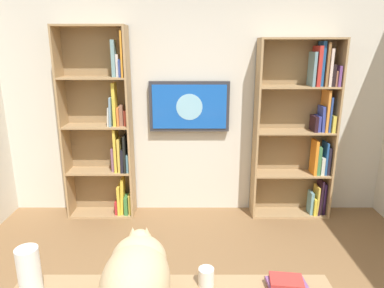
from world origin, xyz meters
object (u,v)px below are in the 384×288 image
paper_towel_roll (29,271)px  desk_book_stack (286,284)px  bookshelf_left (304,128)px  coffee_mug (206,277)px  cat (137,276)px  wall_mounted_tv (189,106)px  bookshelf_right (105,130)px

paper_towel_roll → desk_book_stack: 1.28m
bookshelf_left → desk_book_stack: (0.79, 2.30, -0.28)m
paper_towel_roll → coffee_mug: (-0.87, -0.06, -0.08)m
cat → paper_towel_roll: bearing=-10.8°
desk_book_stack → cat: bearing=10.2°
bookshelf_left → wall_mounted_tv: size_ratio=2.24×
bookshelf_left → coffee_mug: bookshelf_left is taller
paper_towel_roll → cat: bearing=169.2°
coffee_mug → bookshelf_left: bearing=-117.7°
wall_mounted_tv → desk_book_stack: 2.48m
coffee_mug → desk_book_stack: bearing=175.6°
bookshelf_right → coffee_mug: bookshelf_right is taller
bookshelf_left → coffee_mug: bearing=62.3°
bookshelf_left → wall_mounted_tv: bearing=-3.6°
wall_mounted_tv → desk_book_stack: size_ratio=4.43×
cat → desk_book_stack: (-0.73, -0.13, -0.14)m
bookshelf_right → cat: 2.54m
bookshelf_left → desk_book_stack: bearing=71.0°
coffee_mug → desk_book_stack: coffee_mug is taller
coffee_mug → bookshelf_right: bearing=-65.1°
coffee_mug → desk_book_stack: size_ratio=0.47×
bookshelf_left → desk_book_stack: size_ratio=9.91×
cat → coffee_mug: bearing=-153.8°
paper_towel_roll → bookshelf_right: bearing=-85.6°
bookshelf_right → desk_book_stack: 2.73m
wall_mounted_tv → desk_book_stack: (-0.50, 2.38, -0.51)m
wall_mounted_tv → paper_towel_roll: (0.77, 2.40, -0.42)m
wall_mounted_tv → paper_towel_roll: wall_mounted_tv is taller
cat → desk_book_stack: cat is taller
bookshelf_right → cat: bearing=106.6°
wall_mounted_tv → desk_book_stack: wall_mounted_tv is taller
bookshelf_left → coffee_mug: 2.57m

